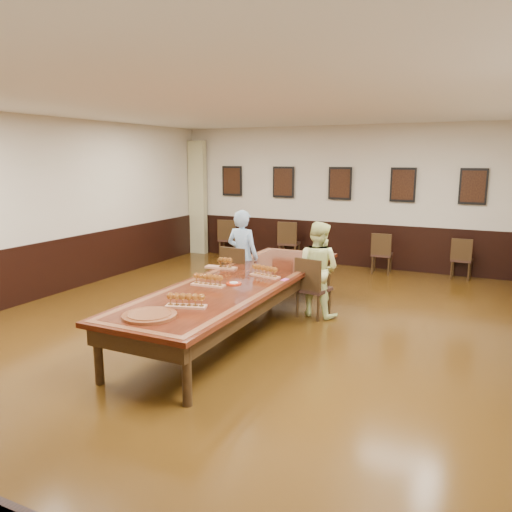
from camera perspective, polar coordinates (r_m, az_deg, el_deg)
The scene contains 23 objects.
floor at distance 7.46m, azimuth -1.68°, elevation -8.32°, with size 8.00×10.00×0.02m, color black.
ceiling at distance 7.07m, azimuth -1.83°, elevation 17.12°, with size 8.00×10.00×0.02m, color white.
wall_back at distance 11.74m, azimuth 9.63°, elevation 6.74°, with size 8.00×0.02×3.20m, color beige.
wall_left at distance 9.60m, azimuth -23.62°, elevation 5.00°, with size 0.02×10.00×3.20m, color beige.
chair_man at distance 8.56m, azimuth -1.91°, elevation -2.16°, with size 0.47×0.52×1.01m, color #301D15, non-canonical shape.
chair_woman at distance 7.90m, azimuth 6.63°, elevation -3.54°, with size 0.45×0.49×0.96m, color #301D15, non-canonical shape.
spare_chair_a at distance 12.58m, azimuth -3.13°, elevation 2.05°, with size 0.45×0.50×0.97m, color #301D15, non-canonical shape.
spare_chair_b at distance 11.98m, azimuth 3.83°, elevation 1.64°, with size 0.47×0.51×1.00m, color #301D15, non-canonical shape.
spare_chair_c at distance 11.14m, azimuth 14.21°, elevation 0.34°, with size 0.42×0.46×0.90m, color #301D15, non-canonical shape.
spare_chair_d at distance 11.17m, azimuth 22.46°, elevation -0.23°, with size 0.40×0.44×0.86m, color #301D15, non-canonical shape.
person_man at distance 8.58m, azimuth -1.54°, elevation -0.06°, with size 0.59×0.39×1.61m, color #508FC8.
person_woman at distance 7.92m, azimuth 7.04°, elevation -1.48°, with size 0.75×0.58×1.51m, color #F2FB9D.
pink_phone at distance 7.17m, azimuth 3.30°, elevation -2.73°, with size 0.07×0.14×0.01m, color #E64CB1.
curtain at distance 13.12m, azimuth -6.67°, elevation 6.61°, with size 0.45×0.18×2.90m, color tan.
wainscoting at distance 7.30m, azimuth -1.70°, elevation -4.54°, with size 8.00×10.00×1.00m.
conference_table at distance 7.27m, azimuth -1.71°, elevation -3.70°, with size 1.40×5.00×0.76m.
posters at distance 11.65m, azimuth 9.58°, elevation 8.19°, with size 6.14×0.04×0.74m.
flight_a at distance 7.89m, azimuth -3.85°, elevation -0.84°, with size 0.52×0.19×0.19m.
flight_b at distance 7.33m, azimuth 1.02°, elevation -1.80°, with size 0.49×0.25×0.18m.
flight_c at distance 6.84m, azimuth -5.50°, elevation -2.80°, with size 0.48×0.16×0.18m.
flight_d at distance 5.90m, azimuth -8.02°, elevation -5.11°, with size 0.50×0.28×0.18m.
red_plate_grp at distance 6.94m, azimuth -2.55°, elevation -3.15°, with size 0.21×0.21×0.03m.
carved_platter at distance 5.64m, azimuth -12.07°, elevation -6.67°, with size 0.71×0.71×0.05m.
Camera 1 is at (3.23, -6.24, 2.48)m, focal length 35.00 mm.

